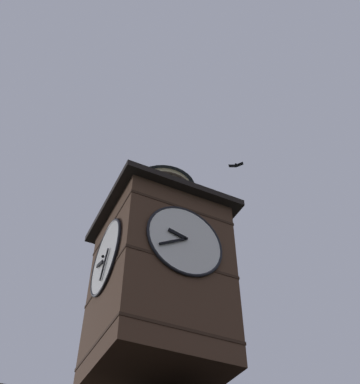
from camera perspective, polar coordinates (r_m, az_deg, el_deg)
clock_tower at (r=17.02m, az=-2.46°, el=-9.26°), size 4.60×4.60×9.23m
flying_bird_high at (r=23.12m, az=6.66°, el=3.18°), size 0.64×0.59×0.13m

